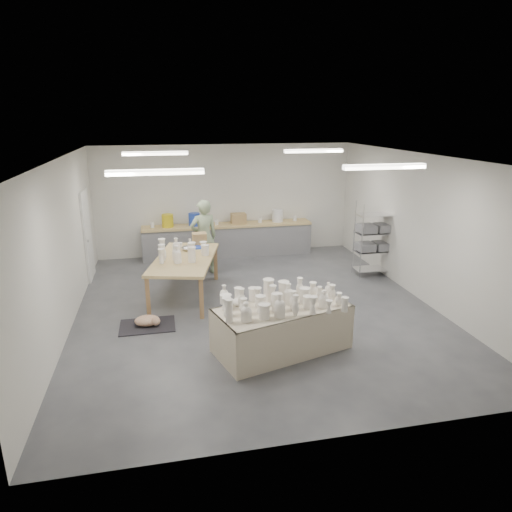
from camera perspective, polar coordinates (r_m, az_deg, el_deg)
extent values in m
plane|color=#424449|center=(9.28, -0.04, -6.50)|extent=(8.00, 8.00, 0.00)
cube|color=white|center=(8.53, -0.04, 12.22)|extent=(7.00, 8.00, 0.02)
cube|color=silver|center=(12.64, -3.83, 6.98)|extent=(7.00, 0.02, 3.00)
cube|color=silver|center=(5.17, 9.29, -8.60)|extent=(7.00, 0.02, 3.00)
cube|color=silver|center=(8.78, -22.99, 1.09)|extent=(0.02, 8.00, 3.00)
cube|color=silver|center=(10.09, 19.83, 3.39)|extent=(0.02, 8.00, 3.00)
cube|color=white|center=(11.37, -20.30, 2.47)|extent=(0.05, 0.90, 2.10)
cube|color=white|center=(6.86, -12.45, 10.20)|extent=(1.40, 0.12, 0.08)
cube|color=white|center=(7.73, 15.78, 10.70)|extent=(1.40, 0.12, 0.08)
cube|color=white|center=(10.35, -12.48, 12.42)|extent=(1.40, 0.12, 0.08)
cube|color=white|center=(10.94, 7.21, 12.91)|extent=(1.40, 0.12, 0.08)
cube|color=tan|center=(12.46, -3.56, 3.87)|extent=(4.60, 0.60, 0.06)
cube|color=slate|center=(12.57, -3.52, 1.88)|extent=(4.60, 0.55, 0.84)
cylinder|color=gold|center=(12.29, -10.99, 4.36)|extent=(0.30, 0.30, 0.34)
cylinder|color=#213FB5|center=(12.32, -7.73, 4.55)|extent=(0.30, 0.30, 0.34)
cylinder|color=white|center=(12.69, 2.71, 5.06)|extent=(0.30, 0.30, 0.34)
cube|color=#9A794A|center=(12.46, -2.20, 4.71)|extent=(0.40, 0.30, 0.28)
cylinder|color=white|center=(12.31, -12.83, 3.79)|extent=(0.10, 0.10, 0.14)
cylinder|color=white|center=(12.40, -4.94, 4.25)|extent=(0.10, 0.10, 0.14)
cylinder|color=white|center=(12.59, 0.50, 4.52)|extent=(0.10, 0.10, 0.14)
cylinder|color=white|center=(12.84, 4.87, 4.71)|extent=(0.10, 0.10, 0.14)
cylinder|color=silver|center=(10.90, 13.09, 1.68)|extent=(0.02, 0.02, 1.80)
cylinder|color=silver|center=(11.27, 16.97, 1.89)|extent=(0.02, 0.02, 1.80)
cylinder|color=silver|center=(11.28, 12.17, 2.27)|extent=(0.02, 0.02, 1.80)
cylinder|color=silver|center=(11.65, 15.95, 2.45)|extent=(0.02, 0.02, 1.80)
cube|color=silver|center=(11.48, 14.29, -1.54)|extent=(0.88, 0.48, 0.02)
cube|color=silver|center=(11.35, 14.46, 0.62)|extent=(0.88, 0.48, 0.02)
cube|color=silver|center=(11.23, 14.63, 2.82)|extent=(0.88, 0.48, 0.02)
cube|color=silver|center=(11.13, 14.80, 5.06)|extent=(0.88, 0.48, 0.02)
cube|color=slate|center=(11.22, 13.49, 1.14)|extent=(0.38, 0.42, 0.18)
cube|color=slate|center=(11.41, 15.49, 1.26)|extent=(0.38, 0.42, 0.18)
cube|color=slate|center=(11.11, 13.65, 3.37)|extent=(0.38, 0.42, 0.18)
cube|color=slate|center=(11.30, 15.67, 3.45)|extent=(0.38, 0.42, 0.18)
cube|color=olive|center=(7.61, 3.25, -9.39)|extent=(2.08, 1.37, 0.66)
cube|color=beige|center=(7.43, 3.30, -6.54)|extent=(2.36, 1.59, 0.03)
cube|color=beige|center=(7.16, 4.30, -10.75)|extent=(2.08, 0.63, 0.76)
cube|color=beige|center=(8.01, 2.33, -7.54)|extent=(2.08, 0.63, 0.76)
cube|color=tan|center=(9.68, -8.94, -0.38)|extent=(1.70, 2.54, 0.06)
cube|color=olive|center=(8.79, -11.72, -5.40)|extent=(0.08, 0.08, 0.81)
cube|color=olive|center=(8.84, -5.06, -4.96)|extent=(0.08, 0.08, 0.81)
cube|color=olive|center=(10.85, -11.87, -1.04)|extent=(0.08, 0.08, 0.81)
cube|color=olive|center=(10.89, -6.49, -0.70)|extent=(0.08, 0.08, 0.81)
ellipsoid|color=silver|center=(10.18, -8.58, 0.97)|extent=(0.26, 0.26, 0.12)
cylinder|color=#213FB5|center=(10.34, -7.35, 1.07)|extent=(0.26, 0.26, 0.03)
cylinder|color=white|center=(10.39, -9.49, 1.33)|extent=(0.11, 0.11, 0.12)
cube|color=#9A794A|center=(10.55, -7.08, 2.13)|extent=(0.32, 0.26, 0.28)
cube|color=black|center=(8.75, -13.41, -8.46)|extent=(1.00, 0.70, 0.02)
ellipsoid|color=white|center=(8.71, -13.46, -7.83)|extent=(0.51, 0.39, 0.19)
sphere|color=white|center=(8.60, -12.44, -7.96)|extent=(0.17, 0.17, 0.17)
imported|color=#93A982|center=(11.07, -6.54, 2.34)|extent=(0.75, 0.57, 1.83)
cylinder|color=#A7171F|center=(11.49, -6.57, -0.27)|extent=(0.39, 0.39, 0.04)
cylinder|color=silver|center=(11.53, -5.84, -1.00)|extent=(0.02, 0.02, 0.29)
cylinder|color=silver|center=(11.66, -6.87, -0.84)|extent=(0.02, 0.02, 0.29)
cylinder|color=silver|center=(11.43, -6.93, -1.22)|extent=(0.02, 0.02, 0.29)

